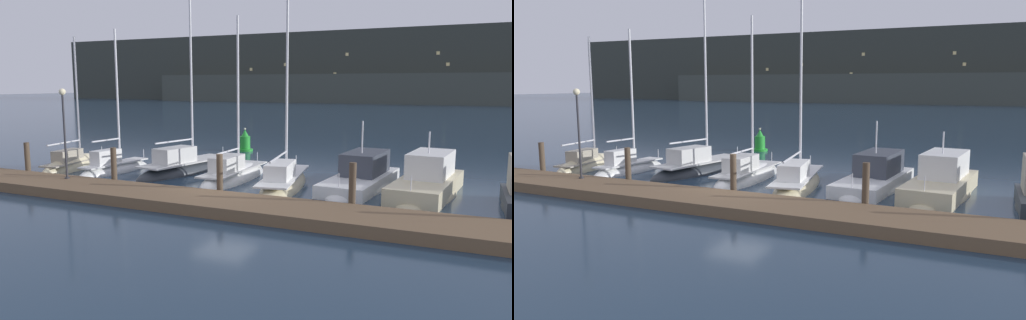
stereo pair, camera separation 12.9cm
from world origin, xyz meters
The scene contains 16 objects.
ground_plane centered at (0.00, 0.00, 0.00)m, with size 400.00×400.00×0.00m, color #1E3347.
dock centered at (0.00, -2.07, 0.23)m, with size 31.30×2.80×0.45m, color brown.
mooring_pile_0 centered at (-11.67, -0.42, 0.95)m, with size 0.28×0.28×1.91m, color #4C3D2D.
mooring_pile_1 centered at (-5.84, -0.42, 0.97)m, with size 0.28×0.28×1.95m, color #4C3D2D.
mooring_pile_2 centered at (0.00, -0.42, 0.99)m, with size 0.28×0.28×1.98m, color #4C3D2D.
mooring_pile_3 centered at (5.84, -0.42, 1.00)m, with size 0.28×0.28×2.00m, color #4C3D2D.
sailboat_berth_1 centered at (-11.56, 2.83, 0.11)m, with size 2.26×6.12×8.52m.
sailboat_berth_2 centered at (-8.64, 2.81, 0.17)m, with size 1.61×5.37×8.61m.
sailboat_berth_3 centered at (-5.00, 4.53, 0.17)m, with size 3.30×7.49×11.79m.
sailboat_berth_4 centered at (-1.43, 3.62, 0.12)m, with size 1.98×6.95×9.22m.
sailboat_berth_5 centered at (1.64, 2.94, 0.14)m, with size 3.10×7.67×9.93m.
motorboat_berth_6 centered at (5.02, 4.58, 0.25)m, with size 2.95×7.42×3.88m.
motorboat_berth_7 centered at (8.11, 4.28, 0.33)m, with size 3.11×7.31×3.42m.
channel_buoy centered at (-5.93, 14.16, 0.63)m, with size 1.16×1.16×1.74m.
dock_lamppost centered at (-7.86, -1.44, 3.31)m, with size 0.32×0.32×4.32m.
hillside_backdrop centered at (-0.78, 118.94, 8.76)m, with size 240.00×23.00×19.01m.
Camera 1 is at (10.38, -19.08, 4.98)m, focal length 35.00 mm.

